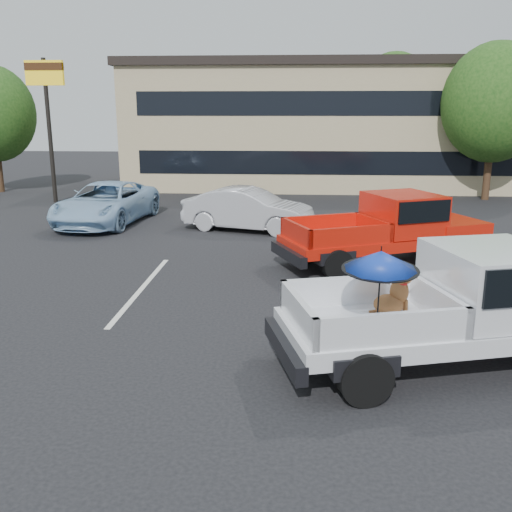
% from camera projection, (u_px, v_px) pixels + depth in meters
% --- Properties ---
extents(ground, '(90.00, 90.00, 0.00)m').
position_uv_depth(ground, '(271.00, 324.00, 10.77)').
color(ground, black).
rests_on(ground, ground).
extents(stripe_left, '(0.12, 5.00, 0.01)m').
position_uv_depth(stripe_left, '(142.00, 288.00, 12.89)').
color(stripe_left, silver).
rests_on(stripe_left, ground).
extents(stripe_right, '(0.12, 5.00, 0.01)m').
position_uv_depth(stripe_right, '(411.00, 294.00, 12.51)').
color(stripe_right, silver).
rests_on(stripe_right, ground).
extents(motel_building, '(20.40, 8.40, 6.30)m').
position_uv_depth(motel_building, '(325.00, 124.00, 30.13)').
color(motel_building, tan).
rests_on(motel_building, ground).
extents(motel_sign, '(1.60, 0.22, 6.00)m').
position_uv_depth(motel_sign, '(46.00, 92.00, 23.78)').
color(motel_sign, black).
rests_on(motel_sign, ground).
extents(tree_right, '(4.46, 4.46, 6.78)m').
position_uv_depth(tree_right, '(494.00, 103.00, 24.61)').
color(tree_right, '#332114').
rests_on(tree_right, ground).
extents(tree_back, '(4.68, 4.68, 7.11)m').
position_uv_depth(tree_back, '(394.00, 101.00, 32.48)').
color(tree_back, '#332114').
rests_on(tree_back, ground).
extents(silver_pickup, '(6.00, 3.36, 2.06)m').
position_uv_depth(silver_pickup, '(476.00, 300.00, 8.84)').
color(silver_pickup, black).
rests_on(silver_pickup, ground).
extents(red_pickup, '(5.84, 3.93, 1.82)m').
position_uv_depth(red_pickup, '(397.00, 226.00, 14.81)').
color(red_pickup, black).
rests_on(red_pickup, ground).
extents(silver_sedan, '(4.54, 2.65, 1.42)m').
position_uv_depth(silver_sedan, '(248.00, 209.00, 18.93)').
color(silver_sedan, '#B2B3BA').
rests_on(silver_sedan, ground).
extents(blue_suv, '(2.91, 5.40, 1.44)m').
position_uv_depth(blue_suv, '(106.00, 203.00, 20.11)').
color(blue_suv, '#91B6D8').
rests_on(blue_suv, ground).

